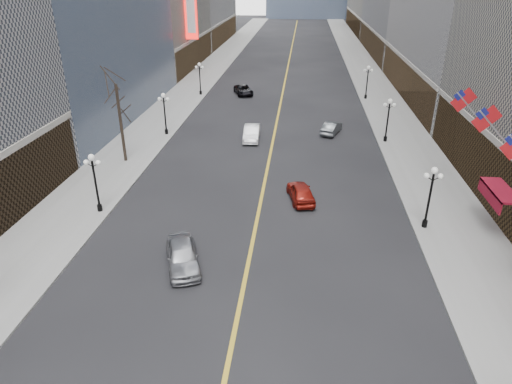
% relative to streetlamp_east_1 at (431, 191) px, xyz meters
% --- Properties ---
extents(sidewalk_east, '(6.00, 230.00, 0.15)m').
position_rel_streetlamp_east_1_xyz_m(sidewalk_east, '(2.20, 40.00, -2.83)').
color(sidewalk_east, gray).
rests_on(sidewalk_east, ground).
extents(sidewalk_west, '(6.00, 230.00, 0.15)m').
position_rel_streetlamp_east_1_xyz_m(sidewalk_west, '(-25.80, 40.00, -2.83)').
color(sidewalk_west, gray).
rests_on(sidewalk_west, ground).
extents(lane_line, '(0.25, 200.00, 0.02)m').
position_rel_streetlamp_east_1_xyz_m(lane_line, '(-11.80, 50.00, -2.89)').
color(lane_line, gold).
rests_on(lane_line, ground).
extents(streetlamp_east_1, '(1.26, 0.44, 4.52)m').
position_rel_streetlamp_east_1_xyz_m(streetlamp_east_1, '(0.00, 0.00, 0.00)').
color(streetlamp_east_1, black).
rests_on(streetlamp_east_1, sidewalk_east).
extents(streetlamp_east_2, '(1.26, 0.44, 4.52)m').
position_rel_streetlamp_east_1_xyz_m(streetlamp_east_2, '(0.00, 18.00, 0.00)').
color(streetlamp_east_2, black).
rests_on(streetlamp_east_2, sidewalk_east).
extents(streetlamp_east_3, '(1.26, 0.44, 4.52)m').
position_rel_streetlamp_east_1_xyz_m(streetlamp_east_3, '(0.00, 36.00, 0.00)').
color(streetlamp_east_3, black).
rests_on(streetlamp_east_3, sidewalk_east).
extents(streetlamp_west_1, '(1.26, 0.44, 4.52)m').
position_rel_streetlamp_east_1_xyz_m(streetlamp_west_1, '(-23.60, 0.00, 0.00)').
color(streetlamp_west_1, black).
rests_on(streetlamp_west_1, sidewalk_west).
extents(streetlamp_west_2, '(1.26, 0.44, 4.52)m').
position_rel_streetlamp_east_1_xyz_m(streetlamp_west_2, '(-23.60, 18.00, 0.00)').
color(streetlamp_west_2, black).
rests_on(streetlamp_west_2, sidewalk_west).
extents(streetlamp_west_3, '(1.26, 0.44, 4.52)m').
position_rel_streetlamp_east_1_xyz_m(streetlamp_west_3, '(-23.60, 36.00, 0.00)').
color(streetlamp_west_3, black).
rests_on(streetlamp_west_3, sidewalk_west).
extents(flag_4, '(2.87, 0.12, 2.87)m').
position_rel_streetlamp_east_1_xyz_m(flag_4, '(3.51, 2.00, 4.39)').
color(flag_4, '#B2B2B7').
rests_on(flag_4, ground).
extents(flag_5, '(2.87, 0.12, 2.87)m').
position_rel_streetlamp_east_1_xyz_m(flag_5, '(3.51, 7.00, 4.39)').
color(flag_5, '#B2B2B7').
rests_on(flag_5, ground).
extents(awning_c, '(1.40, 4.00, 0.93)m').
position_rel_streetlamp_east_1_xyz_m(awning_c, '(4.30, -0.00, 0.18)').
color(awning_c, maroon).
rests_on(awning_c, ground).
extents(theatre_marquee, '(2.00, 0.55, 12.00)m').
position_rel_streetlamp_east_1_xyz_m(theatre_marquee, '(-27.68, 50.00, 9.10)').
color(theatre_marquee, red).
rests_on(theatre_marquee, ground).
extents(tree_west_far, '(3.60, 3.60, 7.92)m').
position_rel_streetlamp_east_1_xyz_m(tree_west_far, '(-25.30, 10.00, 3.34)').
color(tree_west_far, '#2D231C').
rests_on(tree_west_far, sidewalk_west).
extents(car_nb_near, '(3.33, 5.05, 1.60)m').
position_rel_streetlamp_east_1_xyz_m(car_nb_near, '(-15.73, -6.16, -2.10)').
color(car_nb_near, '#95969B').
rests_on(car_nb_near, ground).
extents(car_nb_mid, '(1.80, 4.66, 1.51)m').
position_rel_streetlamp_east_1_xyz_m(car_nb_mid, '(-14.10, 17.46, -2.14)').
color(car_nb_mid, white).
rests_on(car_nb_mid, ground).
extents(car_nb_far, '(3.65, 5.25, 1.33)m').
position_rel_streetlamp_east_1_xyz_m(car_nb_far, '(-17.46, 37.11, -2.24)').
color(car_nb_far, black).
rests_on(car_nb_far, ground).
extents(car_sb_mid, '(2.59, 4.50, 1.44)m').
position_rel_streetlamp_east_1_xyz_m(car_sb_mid, '(-8.70, 3.54, -2.18)').
color(car_sb_mid, maroon).
rests_on(car_sb_mid, ground).
extents(car_sb_far, '(2.66, 4.30, 1.34)m').
position_rel_streetlamp_east_1_xyz_m(car_sb_far, '(-5.51, 20.38, -2.23)').
color(car_sb_far, '#474B4F').
rests_on(car_sb_far, ground).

